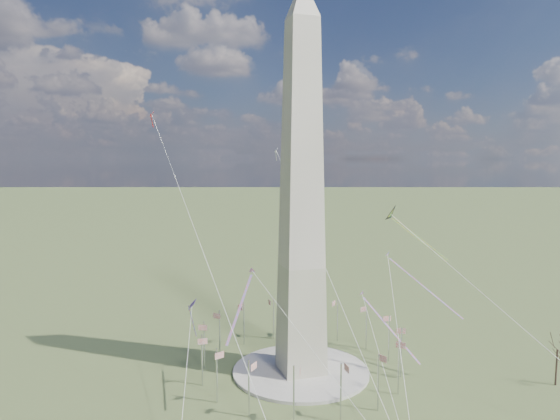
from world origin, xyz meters
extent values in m
plane|color=#455C2E|center=(0.00, 0.00, 0.00)|extent=(2000.00, 2000.00, 0.00)
cylinder|color=#BBB2AB|center=(0.00, 0.00, 0.40)|extent=(36.00, 36.00, 0.80)
cylinder|color=silver|center=(26.00, 0.00, 6.50)|extent=(0.36, 0.36, 13.00)
cube|color=#B82E18|center=(26.00, 1.30, 11.80)|extent=(2.40, 0.08, 1.50)
cylinder|color=silver|center=(24.02, 9.95, 6.50)|extent=(0.36, 0.36, 13.00)
cube|color=#B82E18|center=(23.52, 11.15, 11.80)|extent=(2.25, 0.99, 1.50)
cylinder|color=silver|center=(18.38, 18.38, 6.50)|extent=(0.36, 0.36, 13.00)
cube|color=#B82E18|center=(17.47, 19.30, 11.80)|extent=(1.75, 1.75, 1.50)
cylinder|color=silver|center=(9.95, 24.02, 6.50)|extent=(0.36, 0.36, 13.00)
cube|color=#B82E18|center=(8.75, 24.52, 11.80)|extent=(0.99, 2.25, 1.50)
cylinder|color=silver|center=(0.00, 26.00, 6.50)|extent=(0.36, 0.36, 13.00)
cube|color=#B82E18|center=(-1.30, 26.00, 11.80)|extent=(0.08, 2.40, 1.50)
cylinder|color=silver|center=(-9.95, 24.02, 6.50)|extent=(0.36, 0.36, 13.00)
cube|color=#B82E18|center=(-11.15, 23.52, 11.80)|extent=(0.99, 2.25, 1.50)
cylinder|color=silver|center=(-18.38, 18.38, 6.50)|extent=(0.36, 0.36, 13.00)
cube|color=#B82E18|center=(-19.30, 17.47, 11.80)|extent=(1.75, 1.75, 1.50)
cylinder|color=silver|center=(-24.02, 9.95, 6.50)|extent=(0.36, 0.36, 13.00)
cube|color=#B82E18|center=(-24.52, 8.75, 11.80)|extent=(2.25, 0.99, 1.50)
cylinder|color=silver|center=(-26.00, 0.00, 6.50)|extent=(0.36, 0.36, 13.00)
cube|color=#B82E18|center=(-26.00, -1.30, 11.80)|extent=(2.40, 0.08, 1.50)
cylinder|color=silver|center=(-24.02, -9.95, 6.50)|extent=(0.36, 0.36, 13.00)
cube|color=#B82E18|center=(-23.52, -11.15, 11.80)|extent=(2.25, 0.99, 1.50)
cylinder|color=silver|center=(-18.38, -18.38, 6.50)|extent=(0.36, 0.36, 13.00)
cube|color=#B82E18|center=(-17.47, -19.30, 11.80)|extent=(1.75, 1.75, 1.50)
cylinder|color=silver|center=(-9.95, -24.02, 6.50)|extent=(0.36, 0.36, 13.00)
cube|color=#B82E18|center=(-8.75, -24.52, 11.80)|extent=(0.99, 2.25, 1.50)
cylinder|color=silver|center=(0.00, -26.00, 6.50)|extent=(0.36, 0.36, 13.00)
cube|color=#B82E18|center=(1.30, -26.00, 11.80)|extent=(0.08, 2.40, 1.50)
cylinder|color=silver|center=(9.95, -24.02, 6.50)|extent=(0.36, 0.36, 13.00)
cube|color=#B82E18|center=(11.15, -23.52, 11.80)|extent=(0.99, 2.25, 1.50)
cylinder|color=silver|center=(18.38, -18.38, 6.50)|extent=(0.36, 0.36, 13.00)
cube|color=#B82E18|center=(19.30, -17.47, 11.80)|extent=(1.75, 1.75, 1.50)
cylinder|color=silver|center=(24.02, -9.95, 6.50)|extent=(0.36, 0.36, 13.00)
cube|color=#B82E18|center=(24.52, -8.75, 11.80)|extent=(2.25, 0.99, 1.50)
cylinder|color=#432E28|center=(58.65, -25.40, 4.62)|extent=(0.44, 0.44, 9.24)
cube|color=#FFA00D|center=(37.04, 2.92, 33.72)|extent=(11.12, 11.67, 10.99)
cube|color=#FFA00D|center=(35.59, 1.54, 33.72)|extent=(11.12, 11.67, 10.99)
cube|color=#3B1C81|center=(-27.28, 7.92, 18.59)|extent=(2.43, 3.58, 2.72)
cube|color=#FF3B28|center=(-27.28, 7.92, 14.09)|extent=(2.42, 2.82, 9.42)
cube|color=#FF3B28|center=(29.88, -10.75, 23.51)|extent=(11.74, 17.10, 12.65)
cube|color=#FF3B28|center=(-18.63, -10.81, 22.40)|extent=(9.76, 15.82, 11.31)
cube|color=#FF3B28|center=(25.52, -1.34, 9.78)|extent=(7.32, 19.99, 13.10)
cube|color=red|center=(-35.03, 36.07, 69.63)|extent=(1.46, 2.19, 1.71)
cube|color=red|center=(-35.03, 36.07, 67.76)|extent=(1.05, 1.34, 3.91)
cube|color=silver|center=(7.49, 48.63, 59.43)|extent=(1.47, 2.16, 1.67)
cube|color=silver|center=(7.49, 48.63, 57.60)|extent=(1.07, 1.29, 3.82)
camera|label=1|loc=(-41.96, -119.95, 56.32)|focal=32.00mm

